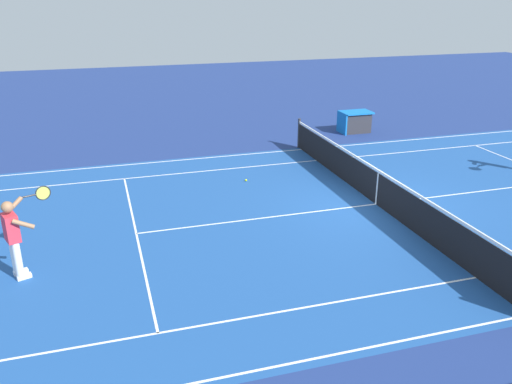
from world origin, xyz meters
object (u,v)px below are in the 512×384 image
at_px(tennis_player_near, 14,235).
at_px(equipment_cart_tarped, 355,122).
at_px(tennis_net, 378,187).
at_px(tennis_ball, 246,180).

height_order(tennis_player_near, equipment_cart_tarped, tennis_player_near).
relative_size(tennis_net, tennis_player_near, 6.89).
xyz_separation_m(tennis_player_near, tennis_ball, (-5.94, -4.18, -0.90)).
bearing_deg(equipment_cart_tarped, tennis_player_near, 36.14).
bearing_deg(equipment_cart_tarped, tennis_net, 67.66).
height_order(tennis_net, equipment_cart_tarped, tennis_net).
relative_size(tennis_player_near, equipment_cart_tarped, 1.36).
xyz_separation_m(tennis_player_near, equipment_cart_tarped, (-11.79, -8.61, -0.49)).
bearing_deg(tennis_net, tennis_player_near, 8.86).
xyz_separation_m(tennis_net, tennis_player_near, (8.82, 1.37, 0.44)).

